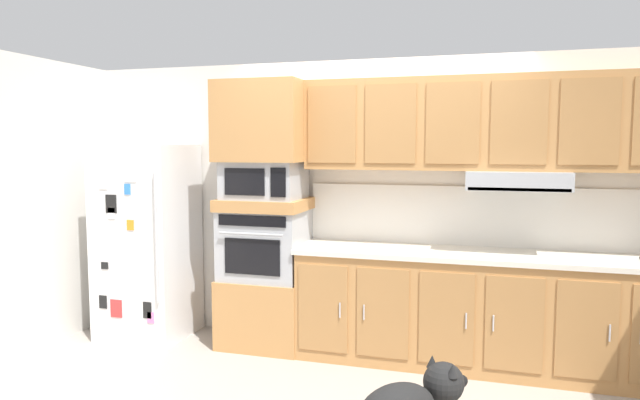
% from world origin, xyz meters
% --- Properties ---
extents(ground_plane, '(9.60, 9.60, 0.00)m').
position_xyz_m(ground_plane, '(0.00, 0.00, 0.00)').
color(ground_plane, '#9E9389').
extents(back_kitchen_wall, '(6.20, 0.12, 2.50)m').
position_xyz_m(back_kitchen_wall, '(0.00, 1.11, 1.25)').
color(back_kitchen_wall, silver).
rests_on(back_kitchen_wall, ground).
extents(side_panel_left, '(0.12, 7.10, 2.50)m').
position_xyz_m(side_panel_left, '(-2.80, 0.00, 1.25)').
color(side_panel_left, silver).
rests_on(side_panel_left, ground).
extents(refrigerator, '(0.76, 0.73, 1.76)m').
position_xyz_m(refrigerator, '(-2.07, 0.68, 0.88)').
color(refrigerator, white).
rests_on(refrigerator, ground).
extents(oven_base_cabinet, '(0.74, 0.62, 0.60)m').
position_xyz_m(oven_base_cabinet, '(-0.93, 0.75, 0.30)').
color(oven_base_cabinet, '#B77F47').
rests_on(oven_base_cabinet, ground).
extents(built_in_oven, '(0.70, 0.62, 0.60)m').
position_xyz_m(built_in_oven, '(-0.93, 0.75, 0.90)').
color(built_in_oven, '#A8AAAF').
rests_on(built_in_oven, oven_base_cabinet).
extents(appliance_mid_shelf, '(0.74, 0.62, 0.10)m').
position_xyz_m(appliance_mid_shelf, '(-0.93, 0.75, 1.25)').
color(appliance_mid_shelf, '#B77F47').
rests_on(appliance_mid_shelf, built_in_oven).
extents(microwave, '(0.64, 0.54, 0.32)m').
position_xyz_m(microwave, '(-0.93, 0.75, 1.46)').
color(microwave, '#A8AAAF').
rests_on(microwave, appliance_mid_shelf).
extents(appliance_upper_cabinet, '(0.74, 0.62, 0.68)m').
position_xyz_m(appliance_upper_cabinet, '(-0.93, 0.75, 1.96)').
color(appliance_upper_cabinet, '#B77F47').
rests_on(appliance_upper_cabinet, microwave).
extents(lower_cabinet_run, '(2.91, 0.63, 0.88)m').
position_xyz_m(lower_cabinet_run, '(0.89, 0.75, 0.44)').
color(lower_cabinet_run, '#B77F47').
rests_on(lower_cabinet_run, ground).
extents(countertop_slab, '(2.95, 0.64, 0.04)m').
position_xyz_m(countertop_slab, '(0.89, 0.75, 0.90)').
color(countertop_slab, silver).
rests_on(countertop_slab, lower_cabinet_run).
extents(backsplash_panel, '(2.95, 0.02, 0.50)m').
position_xyz_m(backsplash_panel, '(0.89, 1.04, 1.17)').
color(backsplash_panel, white).
rests_on(backsplash_panel, countertop_slab).
extents(upper_cabinet_with_hood, '(2.91, 0.48, 0.88)m').
position_xyz_m(upper_cabinet_with_hood, '(0.91, 0.87, 1.90)').
color(upper_cabinet_with_hood, '#B77F47').
rests_on(upper_cabinet_with_hood, backsplash_panel).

